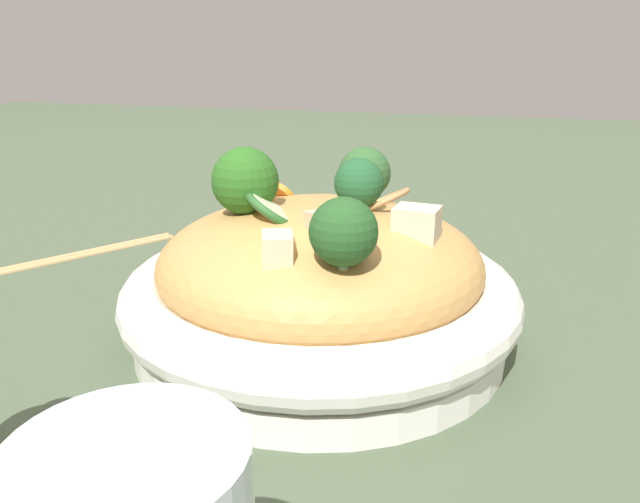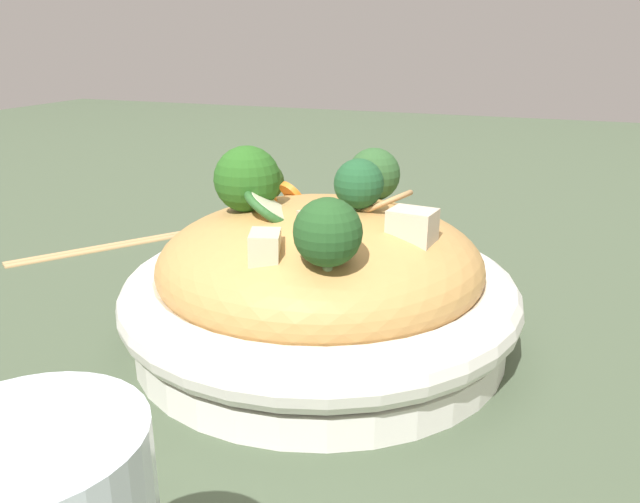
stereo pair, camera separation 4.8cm
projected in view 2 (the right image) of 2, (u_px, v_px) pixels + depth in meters
ground_plane at (320, 342)px, 0.50m from camera, size 3.00×3.00×0.00m
serving_bowl at (320, 305)px, 0.49m from camera, size 0.30×0.30×0.06m
noodle_heap at (320, 262)px, 0.48m from camera, size 0.24×0.24×0.10m
broccoli_florets at (308, 189)px, 0.47m from camera, size 0.21×0.16×0.07m
carrot_coins at (268, 201)px, 0.49m from camera, size 0.09×0.03×0.03m
zucchini_slices at (302, 216)px, 0.44m from camera, size 0.07×0.11×0.03m
chicken_chunks at (351, 231)px, 0.42m from camera, size 0.09×0.11×0.03m
chopsticks_pair at (108, 245)px, 0.72m from camera, size 0.19×0.14×0.01m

